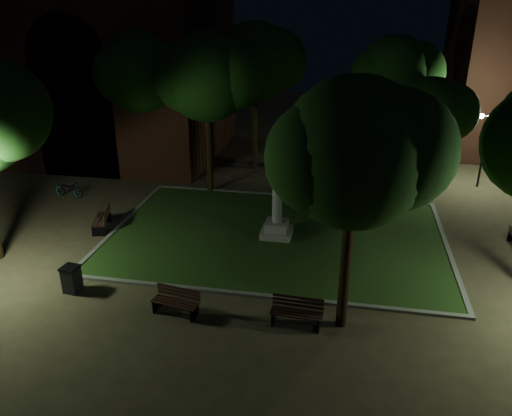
{
  "coord_description": "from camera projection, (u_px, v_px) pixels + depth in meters",
  "views": [
    {
      "loc": [
        2.88,
        -18.6,
        10.34
      ],
      "look_at": [
        -0.78,
        1.0,
        1.81
      ],
      "focal_mm": 35.0,
      "sensor_mm": 36.0,
      "label": 1
    }
  ],
  "objects": [
    {
      "name": "tree_north_er",
      "position": [
        396.0,
        75.0,
        28.3
      ],
      "size": [
        5.35,
        4.37,
        8.38
      ],
      "color": "black",
      "rests_on": "ground"
    },
    {
      "name": "building_main",
      "position": [
        71.0,
        43.0,
        33.59
      ],
      "size": [
        20.0,
        12.0,
        15.0
      ],
      "color": "#54291C",
      "rests_on": "ground"
    },
    {
      "name": "lawn_kerb",
      "position": [
        276.0,
        235.0,
        23.15
      ],
      "size": [
        15.4,
        10.4,
        0.12
      ],
      "color": "slate",
      "rests_on": "ground"
    },
    {
      "name": "lamppost_ne",
      "position": [
        486.0,
        136.0,
        28.03
      ],
      "size": [
        1.18,
        0.28,
        4.3
      ],
      "color": "black",
      "rests_on": "ground"
    },
    {
      "name": "monument",
      "position": [
        277.0,
        218.0,
        22.79
      ],
      "size": [
        1.4,
        1.4,
        3.2
      ],
      "color": "#ADA59E",
      "rests_on": "lawn"
    },
    {
      "name": "tree_far_north",
      "position": [
        256.0,
        62.0,
        29.68
      ],
      "size": [
        5.85,
        4.77,
        9.03
      ],
      "color": "black",
      "rests_on": "ground"
    },
    {
      "name": "tree_nw",
      "position": [
        145.0,
        71.0,
        28.29
      ],
      "size": [
        5.95,
        4.86,
        8.81
      ],
      "color": "black",
      "rests_on": "ground"
    },
    {
      "name": "tree_north_wl",
      "position": [
        208.0,
        77.0,
        26.01
      ],
      "size": [
        5.75,
        4.69,
        8.74
      ],
      "color": "black",
      "rests_on": "ground"
    },
    {
      "name": "bicycle",
      "position": [
        69.0,
        189.0,
        27.61
      ],
      "size": [
        1.82,
        0.81,
        0.93
      ],
      "primitive_type": "imported",
      "rotation": [
        0.0,
        0.0,
        1.46
      ],
      "color": "black",
      "rests_on": "ground"
    },
    {
      "name": "ground",
      "position": [
        270.0,
        257.0,
        21.36
      ],
      "size": [
        80.0,
        80.0,
        0.0
      ],
      "primitive_type": "plane",
      "color": "brown"
    },
    {
      "name": "lamppost_nw",
      "position": [
        84.0,
        127.0,
        30.23
      ],
      "size": [
        1.18,
        0.28,
        4.18
      ],
      "color": "black",
      "rests_on": "ground"
    },
    {
      "name": "bench_near_left",
      "position": [
        176.0,
        302.0,
        17.46
      ],
      "size": [
        1.76,
        0.88,
        0.93
      ],
      "rotation": [
        0.0,
        0.0,
        -0.18
      ],
      "color": "black",
      "rests_on": "ground"
    },
    {
      "name": "bench_left_side",
      "position": [
        103.0,
        220.0,
        23.78
      ],
      "size": [
        1.13,
        1.93,
        1.0
      ],
      "rotation": [
        0.0,
        0.0,
        -1.28
      ],
      "color": "black",
      "rests_on": "ground"
    },
    {
      "name": "bench_far_side",
      "position": [
        378.0,
        190.0,
        27.4
      ],
      "size": [
        1.83,
        0.84,
        0.97
      ],
      "rotation": [
        0.0,
        0.0,
        3.01
      ],
      "color": "black",
      "rests_on": "ground"
    },
    {
      "name": "lawn",
      "position": [
        276.0,
        236.0,
        23.15
      ],
      "size": [
        15.0,
        10.0,
        0.08
      ],
      "primitive_type": "cube",
      "color": "#294B19",
      "rests_on": "ground"
    },
    {
      "name": "bench_near_right",
      "position": [
        297.0,
        313.0,
        16.85
      ],
      "size": [
        1.8,
        0.71,
        0.97
      ],
      "rotation": [
        0.0,
        0.0,
        -0.05
      ],
      "color": "black",
      "rests_on": "ground"
    },
    {
      "name": "trash_bin",
      "position": [
        72.0,
        279.0,
        18.69
      ],
      "size": [
        0.7,
        0.7,
        1.06
      ],
      "color": "black",
      "rests_on": "ground"
    },
    {
      "name": "tree_se",
      "position": [
        358.0,
        154.0,
        14.59
      ],
      "size": [
        5.62,
        4.59,
        8.36
      ],
      "color": "black",
      "rests_on": "ground"
    },
    {
      "name": "tree_ne",
      "position": [
        431.0,
        114.0,
        26.21
      ],
      "size": [
        4.77,
        3.89,
        6.52
      ],
      "color": "black",
      "rests_on": "ground"
    }
  ]
}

